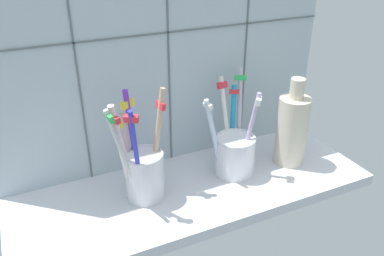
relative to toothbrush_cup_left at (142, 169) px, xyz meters
The scene contains 5 objects.
counter_slab 11.28cm from the toothbrush_cup_left, ahead, with size 64.00×22.00×2.00cm, color silver.
tile_wall_back 20.57cm from the toothbrush_cup_left, 49.68° to the left, with size 64.00×2.20×45.00cm.
toothbrush_cup_left is the anchor object (origin of this frame).
toothbrush_cup_right 18.06cm from the toothbrush_cup_left, ahead, with size 12.41×11.61×18.00cm.
ceramic_vase 29.67cm from the toothbrush_cup_left, ahead, with size 5.94×5.94×17.30cm.
Camera 1 is at (-25.09, -52.40, 44.03)cm, focal length 37.02 mm.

